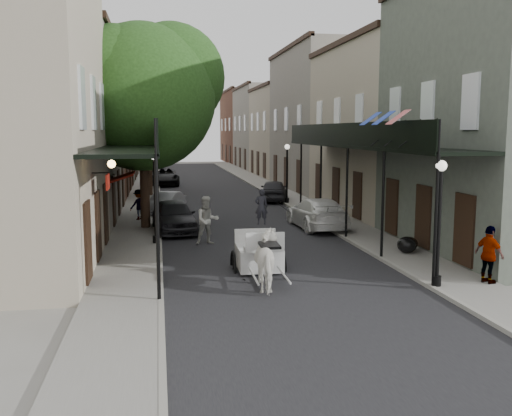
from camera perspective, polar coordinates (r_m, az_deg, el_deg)
name	(u,v)px	position (r m, az deg, el deg)	size (l,w,h in m)	color
ground	(286,278)	(18.32, 3.04, -7.05)	(140.00, 140.00, 0.00)	gray
road	(220,202)	(37.77, -3.66, 0.61)	(8.00, 90.00, 0.01)	black
sidewalk_left	(143,203)	(37.57, -11.26, 0.53)	(2.20, 90.00, 0.12)	gray
sidewalk_right	(293,200)	(38.61, 3.74, 0.85)	(2.20, 90.00, 0.12)	gray
building_row_left	(98,124)	(47.51, -15.51, 8.14)	(5.00, 80.00, 10.50)	#A39682
building_row_right	(308,124)	(48.91, 5.19, 8.37)	(5.00, 80.00, 10.50)	gray
gallery_left	(137,146)	(24.28, -11.79, 6.11)	(2.20, 18.05, 4.88)	black
gallery_right	(358,145)	(25.78, 10.13, 6.24)	(2.20, 18.05, 4.88)	black
tree_near	(151,91)	(27.51, -10.45, 11.39)	(7.31, 6.80, 9.63)	#382619
tree_far	(153,114)	(41.47, -10.27, 9.21)	(6.45, 6.00, 8.61)	#382619
lamppost_right_near	(439,221)	(17.46, 17.83, -1.28)	(0.32, 0.32, 3.71)	black
lamppost_left	(155,196)	(23.42, -10.06, 1.18)	(0.32, 0.32, 3.71)	black
lamppost_right_far	(287,172)	(36.27, 3.12, 3.57)	(0.32, 0.32, 3.71)	black
horse	(270,260)	(17.02, 1.40, -5.25)	(0.91, 2.01, 1.70)	white
carriage	(257,236)	(19.52, 0.10, -2.80)	(1.81, 2.54, 2.84)	black
pedestrian_walking	(207,220)	(23.60, -4.89, -1.24)	(0.98, 0.76, 2.01)	#BABAB0
pedestrian_sidewalk_left	(139,204)	(29.97, -11.63, 0.35)	(1.01, 0.58, 1.57)	gray
pedestrian_sidewalk_right	(489,255)	(18.46, 22.29, -4.34)	(1.02, 0.43, 1.75)	gray
car_left_near	(174,216)	(26.63, -8.19, -0.79)	(1.80, 4.49, 1.53)	black
car_left_mid	(165,203)	(32.78, -9.05, 0.51)	(1.28, 3.68, 1.21)	#9D9EA3
car_left_far	(163,176)	(49.93, -9.31, 3.14)	(2.55, 5.52, 1.53)	black
car_right_near	(317,213)	(27.60, 6.13, -0.52)	(2.06, 5.06, 1.47)	white
car_right_far	(274,190)	(38.01, 1.78, 1.76)	(1.71, 4.26, 1.45)	black
trash_bags	(408,244)	(22.34, 14.95, -3.53)	(0.99, 1.14, 0.62)	black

